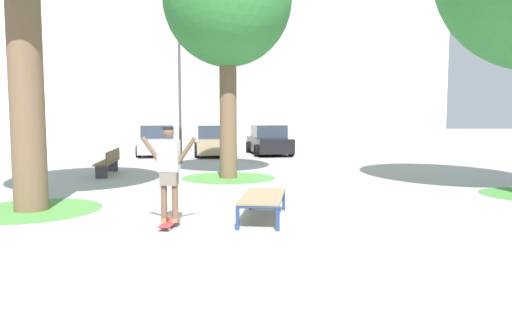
# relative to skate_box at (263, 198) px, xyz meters

# --- Properties ---
(ground_plane) EXTENTS (120.00, 120.00, 0.00)m
(ground_plane) POSITION_rel_skate_box_xyz_m (0.09, 0.14, -0.41)
(ground_plane) COLOR #A8A8A3
(building_facade) EXTENTS (37.28, 4.00, 14.88)m
(building_facade) POSITION_rel_skate_box_xyz_m (-0.25, 31.62, 7.02)
(building_facade) COLOR silver
(building_facade) RESTS_ON ground
(skate_box) EXTENTS (1.12, 2.01, 0.46)m
(skate_box) POSITION_rel_skate_box_xyz_m (0.00, 0.00, 0.00)
(skate_box) COLOR navy
(skate_box) RESTS_ON ground
(skateboard) EXTENTS (0.36, 0.82, 0.09)m
(skateboard) POSITION_rel_skate_box_xyz_m (-1.71, -0.51, -0.34)
(skateboard) COLOR #B23333
(skateboard) RESTS_ON ground
(skater) EXTENTS (0.99, 0.34, 1.69)m
(skater) POSITION_rel_skate_box_xyz_m (-1.71, -0.51, 0.66)
(skater) COLOR brown
(skater) RESTS_ON skateboard
(grass_patch_near_left) EXTENTS (2.83, 2.83, 0.01)m
(grass_patch_near_left) POSITION_rel_skate_box_xyz_m (-4.75, 1.30, -0.41)
(grass_patch_near_left) COLOR #519342
(grass_patch_near_left) RESTS_ON ground
(tree_mid_back) EXTENTS (3.99, 3.99, 7.67)m
(tree_mid_back) POSITION_rel_skate_box_xyz_m (-0.47, 6.19, 5.10)
(tree_mid_back) COLOR brown
(tree_mid_back) RESTS_ON ground
(grass_patch_mid_back) EXTENTS (2.98, 2.98, 0.01)m
(grass_patch_mid_back) POSITION_rel_skate_box_xyz_m (-0.47, 6.19, -0.41)
(grass_patch_mid_back) COLOR #519342
(grass_patch_mid_back) RESTS_ON ground
(car_silver) EXTENTS (2.14, 4.31, 1.50)m
(car_silver) POSITION_rel_skate_box_xyz_m (-3.75, 15.43, 0.28)
(car_silver) COLOR #B7BABF
(car_silver) RESTS_ON ground
(car_tan) EXTENTS (2.06, 4.27, 1.50)m
(car_tan) POSITION_rel_skate_box_xyz_m (-0.94, 14.94, 0.28)
(car_tan) COLOR tan
(car_tan) RESTS_ON ground
(car_black) EXTENTS (2.17, 4.32, 1.50)m
(car_black) POSITION_rel_skate_box_xyz_m (1.86, 15.37, 0.28)
(car_black) COLOR black
(car_black) RESTS_ON ground
(park_bench) EXTENTS (0.51, 2.41, 0.83)m
(park_bench) POSITION_rel_skate_box_xyz_m (-4.45, 7.39, 0.03)
(park_bench) COLOR brown
(park_bench) RESTS_ON ground
(light_post) EXTENTS (0.36, 0.36, 5.83)m
(light_post) POSITION_rel_skate_box_xyz_m (-2.31, 10.95, 3.41)
(light_post) COLOR #4C4C51
(light_post) RESTS_ON ground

